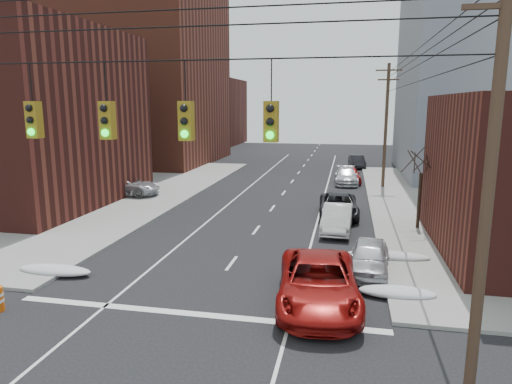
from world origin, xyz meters
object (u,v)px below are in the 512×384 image
at_px(parked_car_a, 369,257).
at_px(lot_car_a, 119,188).
at_px(parked_car_c, 339,205).
at_px(lot_car_b, 127,186).
at_px(red_pickup, 318,282).
at_px(parked_car_e, 349,174).
at_px(lot_car_c, 46,185).
at_px(parked_car_f, 357,162).
at_px(parked_car_b, 337,218).
at_px(lot_car_d, 50,186).
at_px(parked_car_d, 346,176).

bearing_deg(parked_car_a, lot_car_a, 149.97).
relative_size(parked_car_c, lot_car_b, 1.02).
relative_size(red_pickup, parked_car_a, 1.49).
bearing_deg(parked_car_c, red_pickup, -94.86).
distance_m(parked_car_e, lot_car_c, 27.57).
height_order(parked_car_a, lot_car_b, lot_car_b).
distance_m(parked_car_f, lot_car_c, 34.07).
xyz_separation_m(parked_car_b, lot_car_d, (-23.48, 5.90, 0.06)).
height_order(parked_car_c, parked_car_f, parked_car_c).
xyz_separation_m(parked_car_f, lot_car_b, (-18.83, -21.55, 0.16)).
xyz_separation_m(parked_car_a, lot_car_d, (-25.08, 12.58, 0.11)).
xyz_separation_m(lot_car_a, lot_car_d, (-5.70, -0.96, 0.07)).
distance_m(parked_car_f, lot_car_d, 33.86).
xyz_separation_m(parked_car_c, lot_car_c, (-24.55, 3.08, 0.00)).
distance_m(parked_car_f, lot_car_b, 28.62).
bearing_deg(lot_car_c, parked_car_d, -85.78).
bearing_deg(lot_car_a, parked_car_e, -70.48).
relative_size(lot_car_c, lot_car_d, 1.05).
bearing_deg(parked_car_e, lot_car_c, -164.39).
bearing_deg(parked_car_f, red_pickup, -99.84).
distance_m(red_pickup, parked_car_f, 39.19).
relative_size(parked_car_d, parked_car_f, 1.17).
xyz_separation_m(red_pickup, parked_car_d, (0.85, 27.38, -0.13)).
distance_m(parked_car_b, parked_car_e, 17.87).
distance_m(parked_car_b, lot_car_c, 25.49).
relative_size(parked_car_b, parked_car_d, 0.91).
relative_size(parked_car_f, lot_car_a, 1.18).
bearing_deg(lot_car_b, parked_car_b, -113.51).
height_order(red_pickup, lot_car_d, red_pickup).
bearing_deg(red_pickup, parked_car_b, 82.29).
bearing_deg(lot_car_b, parked_car_d, -62.07).
distance_m(parked_car_b, lot_car_a, 19.06).
relative_size(parked_car_c, parked_car_f, 1.23).
bearing_deg(lot_car_c, parked_car_e, -84.17).
bearing_deg(parked_car_d, lot_car_b, -153.52).
xyz_separation_m(parked_car_e, parked_car_f, (0.88, 10.80, -0.04)).
distance_m(red_pickup, lot_car_b, 24.32).
bearing_deg(parked_car_d, lot_car_d, -157.83).
height_order(parked_car_b, lot_car_c, parked_car_b).
bearing_deg(red_pickup, lot_car_b, 128.34).
xyz_separation_m(parked_car_b, parked_car_c, (0.00, 3.74, -0.02)).
bearing_deg(lot_car_a, parked_car_f, -52.85).
relative_size(parked_car_a, parked_car_d, 0.82).
bearing_deg(lot_car_c, lot_car_a, -107.47).
bearing_deg(parked_car_e, red_pickup, -100.29).
height_order(lot_car_b, lot_car_d, lot_car_b).
bearing_deg(lot_car_a, lot_car_b, -76.60).
distance_m(parked_car_e, parked_car_f, 10.84).
bearing_deg(parked_car_b, lot_car_a, 160.97).
xyz_separation_m(parked_car_b, parked_car_f, (1.60, 28.66, -0.05)).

